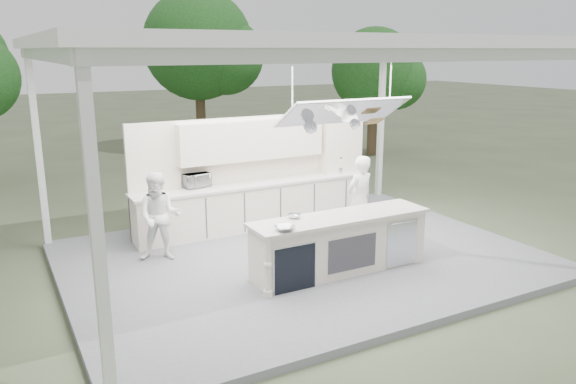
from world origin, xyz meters
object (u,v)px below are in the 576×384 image
demo_island (339,244)px  back_counter (256,205)px  sous_chef (160,217)px  head_chef (359,200)px

demo_island → back_counter: (-0.18, 2.81, 0.00)m
back_counter → demo_island: bearing=-86.4°
sous_chef → back_counter: bearing=46.0°
demo_island → head_chef: bearing=42.2°
head_chef → sous_chef: 3.65m
head_chef → sous_chef: head_chef is taller
back_counter → sous_chef: bearing=-158.7°
demo_island → sous_chef: (-2.42, 1.93, 0.30)m
back_counter → head_chef: bearing=-54.6°
head_chef → sous_chef: bearing=-25.4°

